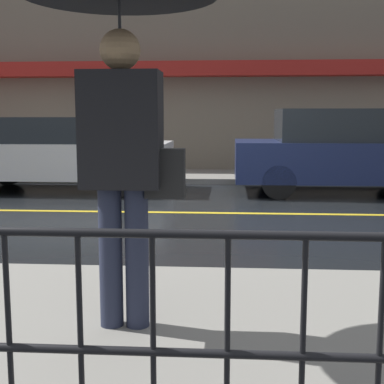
# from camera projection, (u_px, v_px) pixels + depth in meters

# --- Properties ---
(ground_plane) EXTENTS (80.00, 80.00, 0.00)m
(ground_plane) POSITION_uv_depth(u_px,v_px,m) (209.00, 213.00, 8.09)
(ground_plane) COLOR black
(sidewalk_near) EXTENTS (28.00, 2.83, 0.13)m
(sidewalk_near) POSITION_uv_depth(u_px,v_px,m) (180.00, 340.00, 3.33)
(sidewalk_near) COLOR gray
(sidewalk_near) RESTS_ON ground_plane
(sidewalk_far) EXTENTS (28.00, 2.18, 0.13)m
(sidewalk_far) POSITION_uv_depth(u_px,v_px,m) (216.00, 176.00, 12.50)
(sidewalk_far) COLOR gray
(sidewalk_far) RESTS_ON ground_plane
(lane_marking) EXTENTS (25.20, 0.12, 0.01)m
(lane_marking) POSITION_uv_depth(u_px,v_px,m) (209.00, 213.00, 8.09)
(lane_marking) COLOR gold
(lane_marking) RESTS_ON ground_plane
(building_storefront) EXTENTS (28.00, 0.85, 5.09)m
(building_storefront) POSITION_uv_depth(u_px,v_px,m) (218.00, 72.00, 13.35)
(building_storefront) COLOR #706656
(building_storefront) RESTS_ON ground_plane
(railing_foreground) EXTENTS (12.00, 0.04, 0.89)m
(railing_foreground) POSITION_uv_depth(u_px,v_px,m) (153.00, 313.00, 2.10)
(railing_foreground) COLOR black
(railing_foreground) RESTS_ON sidewalk_near
(pedestrian) EXTENTS (1.17, 1.17, 2.28)m
(pedestrian) POSITION_uv_depth(u_px,v_px,m) (120.00, 31.00, 3.15)
(pedestrian) COLOR #23283D
(pedestrian) RESTS_ON sidewalk_near
(car_white) EXTENTS (4.38, 1.80, 1.44)m
(car_white) POSITION_uv_depth(u_px,v_px,m) (56.00, 153.00, 10.49)
(car_white) COLOR silver
(car_white) RESTS_ON ground_plane
(car_navy) EXTENTS (3.99, 1.91, 1.59)m
(car_navy) POSITION_uv_depth(u_px,v_px,m) (339.00, 152.00, 10.11)
(car_navy) COLOR #19234C
(car_navy) RESTS_ON ground_plane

